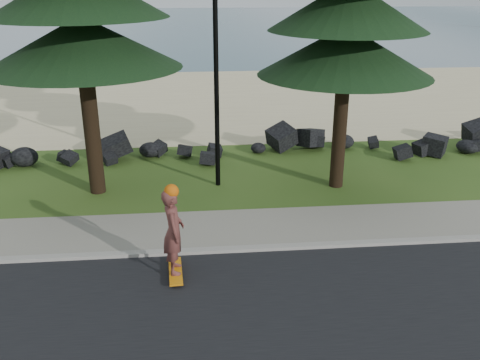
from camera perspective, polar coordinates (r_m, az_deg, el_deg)
The scene contains 9 objects.
ground at distance 13.13m, azimuth -1.57°, elevation -5.75°, with size 160.00×160.00×0.00m, color #315219.
road at distance 9.38m, azimuth 0.42°, elevation -18.41°, with size 160.00×7.00×0.02m, color black.
kerb at distance 12.32m, azimuth -1.28°, elevation -7.47°, with size 160.00×0.20×0.10m, color #A29C92.
sidewalk at distance 13.29m, azimuth -1.63°, elevation -5.20°, with size 160.00×2.00×0.08m, color gray.
beach_sand at distance 26.83m, azimuth -3.72°, elevation 8.62°, with size 160.00×15.00×0.01m, color beige.
ocean at distance 62.93m, azimuth -4.90°, elevation 16.09°, with size 160.00×58.00×0.01m, color #3D6474.
seawall_boulders at distance 18.28m, azimuth -2.78°, elevation 2.33°, with size 60.00×2.40×1.10m, color black, non-canonical shape.
lamp_post at distance 14.98m, azimuth -2.61°, elevation 14.32°, with size 0.25×0.14×8.14m.
skateboarder at distance 11.05m, azimuth -7.11°, elevation -5.49°, with size 0.48×1.12×2.06m.
Camera 1 is at (-0.74, -11.63, 6.05)m, focal length 40.00 mm.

